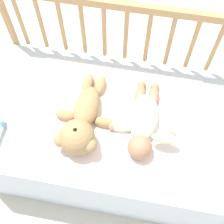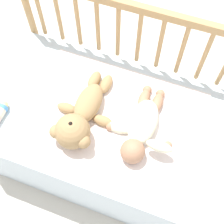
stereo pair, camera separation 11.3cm
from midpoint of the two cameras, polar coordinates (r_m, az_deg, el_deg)
ground_plane at (r=1.85m, az=1.72°, el=-7.75°), size 12.00×12.00×0.00m
crib_mattress at (r=1.64m, az=1.92°, el=-5.00°), size 1.21×0.68×0.45m
crib_rail at (r=1.53m, az=6.98°, el=12.17°), size 1.21×0.04×0.81m
blanket at (r=1.44m, az=2.60°, el=-0.97°), size 0.79×0.54×0.01m
teddy_bear at (r=1.37m, az=-3.48°, el=-1.23°), size 0.27×0.43×0.16m
baby at (r=1.38m, az=7.74°, el=-2.83°), size 0.31×0.40×0.11m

